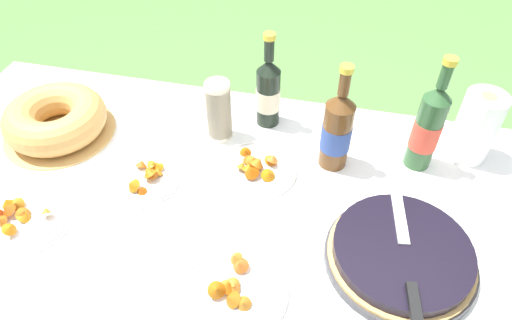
# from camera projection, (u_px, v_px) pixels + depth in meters

# --- Properties ---
(garden_table) EXTENTS (1.79, 0.90, 0.75)m
(garden_table) POSITION_uv_depth(u_px,v_px,m) (217.00, 214.00, 1.24)
(garden_table) COLOR brown
(garden_table) RESTS_ON ground_plane
(tablecloth) EXTENTS (1.80, 0.91, 0.10)m
(tablecloth) POSITION_uv_depth(u_px,v_px,m) (216.00, 199.00, 1.20)
(tablecloth) COLOR white
(tablecloth) RESTS_ON garden_table
(berry_tart) EXTENTS (0.34, 0.34, 0.06)m
(berry_tart) POSITION_uv_depth(u_px,v_px,m) (401.00, 255.00, 1.03)
(berry_tart) COLOR #38383D
(berry_tart) RESTS_ON tablecloth
(serving_knife) EXTENTS (0.07, 0.38, 0.01)m
(serving_knife) POSITION_uv_depth(u_px,v_px,m) (406.00, 257.00, 0.98)
(serving_knife) COLOR silver
(serving_knife) RESTS_ON berry_tart
(bundt_cake) EXTENTS (0.32, 0.32, 0.11)m
(bundt_cake) POSITION_uv_depth(u_px,v_px,m) (55.00, 119.00, 1.33)
(bundt_cake) COLOR tan
(bundt_cake) RESTS_ON tablecloth
(cup_stack) EXTENTS (0.07, 0.07, 0.19)m
(cup_stack) POSITION_uv_depth(u_px,v_px,m) (219.00, 111.00, 1.29)
(cup_stack) COLOR beige
(cup_stack) RESTS_ON tablecloth
(cider_bottle_green) EXTENTS (0.07, 0.07, 0.34)m
(cider_bottle_green) POSITION_uv_depth(u_px,v_px,m) (428.00, 127.00, 1.19)
(cider_bottle_green) COLOR #2D562D
(cider_bottle_green) RESTS_ON tablecloth
(cider_bottle_amber) EXTENTS (0.08, 0.08, 0.31)m
(cider_bottle_amber) POSITION_uv_depth(u_px,v_px,m) (337.00, 130.00, 1.20)
(cider_bottle_amber) COLOR brown
(cider_bottle_amber) RESTS_ON tablecloth
(juice_bottle_red) EXTENTS (0.07, 0.07, 0.30)m
(juice_bottle_red) POSITION_uv_depth(u_px,v_px,m) (268.00, 92.00, 1.33)
(juice_bottle_red) COLOR black
(juice_bottle_red) RESTS_ON tablecloth
(snack_plate_near) EXTENTS (0.22, 0.22, 0.06)m
(snack_plate_near) POSITION_uv_depth(u_px,v_px,m) (141.00, 177.00, 1.22)
(snack_plate_near) COLOR white
(snack_plate_near) RESTS_ON tablecloth
(snack_plate_left) EXTENTS (0.23, 0.23, 0.06)m
(snack_plate_left) POSITION_uv_depth(u_px,v_px,m) (25.00, 216.00, 1.13)
(snack_plate_left) COLOR white
(snack_plate_left) RESTS_ON tablecloth
(snack_plate_right) EXTENTS (0.24, 0.24, 0.06)m
(snack_plate_right) POSITION_uv_depth(u_px,v_px,m) (234.00, 289.00, 0.98)
(snack_plate_right) COLOR white
(snack_plate_right) RESTS_ON tablecloth
(snack_plate_far) EXTENTS (0.22, 0.22, 0.06)m
(snack_plate_far) POSITION_uv_depth(u_px,v_px,m) (257.00, 167.00, 1.24)
(snack_plate_far) COLOR white
(snack_plate_far) RESTS_ON tablecloth
(paper_towel_roll) EXTENTS (0.11, 0.11, 0.21)m
(paper_towel_roll) POSITION_uv_depth(u_px,v_px,m) (476.00, 127.00, 1.23)
(paper_towel_roll) COLOR white
(paper_towel_roll) RESTS_ON tablecloth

